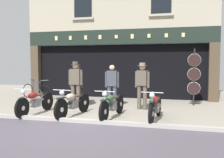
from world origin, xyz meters
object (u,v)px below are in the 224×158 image
shopkeeper_center (112,83)px  tyre_sign_pole (194,75)px  motorcycle_center (112,104)px  advert_board_near (77,63)px  motorcycle_center_right (155,106)px  motorcycle_center_left (73,103)px  motorcycle_left (35,101)px  assistant_far_right (76,82)px  leaning_bicycle (36,91)px  salesman_right (142,83)px  salesman_left (76,82)px  advert_board_far (54,66)px

shopkeeper_center → tyre_sign_pole: size_ratio=0.71×
motorcycle_center → advert_board_near: advert_board_near is taller
motorcycle_center → motorcycle_center_right: (1.33, -0.00, 0.00)m
motorcycle_center_left → motorcycle_center: (1.29, 0.08, -0.00)m
motorcycle_left → motorcycle_center: motorcycle_center is taller
assistant_far_right → motorcycle_center_left: bearing=106.6°
motorcycle_center_right → advert_board_near: advert_board_near is taller
motorcycle_center → leaning_bicycle: 5.46m
motorcycle_center_right → salesman_right: size_ratio=1.15×
tyre_sign_pole → leaning_bicycle: size_ratio=1.30×
shopkeeper_center → leaning_bicycle: 4.19m
motorcycle_left → salesman_right: salesman_right is taller
assistant_far_right → leaning_bicycle: assistant_far_right is taller
salesman_left → shopkeeper_center: salesman_left is taller
motorcycle_center → motorcycle_center_right: motorcycle_center is taller
tyre_sign_pole → leaning_bicycle: bearing=179.7°
motorcycle_center_left → motorcycle_center_right: size_ratio=1.03×
advert_board_far → salesman_left: bearing=-50.9°
motorcycle_center → tyre_sign_pole: size_ratio=0.90×
motorcycle_center_left → leaning_bicycle: leaning_bicycle is taller
motorcycle_center_right → advert_board_near: 6.40m
leaning_bicycle → tyre_sign_pole: bearing=104.5°
motorcycle_center_right → advert_board_near: (-4.39, 4.48, 1.28)m
salesman_right → shopkeeper_center: bearing=-3.2°
salesman_left → advert_board_near: advert_board_near is taller
shopkeeper_center → assistant_far_right: bearing=-6.7°
advert_board_far → assistant_far_right: bearing=-47.2°
assistant_far_right → advert_board_far: advert_board_far is taller
motorcycle_center → assistant_far_right: (-2.04, 2.01, 0.49)m
motorcycle_center_left → advert_board_near: size_ratio=2.27×
tyre_sign_pole → leaning_bicycle: tyre_sign_pole is taller
motorcycle_center → advert_board_far: size_ratio=2.33×
motorcycle_left → motorcycle_center: bearing=-174.5°
motorcycle_center_left → advert_board_far: (-3.04, 4.56, 1.13)m
motorcycle_center → salesman_left: bearing=-31.9°
motorcycle_center_left → shopkeeper_center: bearing=-102.3°
motorcycle_left → assistant_far_right: 2.26m
motorcycle_center → motorcycle_center_right: bearing=-174.5°
salesman_right → assistant_far_right: salesman_right is taller
shopkeeper_center → salesman_right: 1.30m
motorcycle_center → shopkeeper_center: size_ratio=1.27×
shopkeeper_center → motorcycle_center_left: bearing=63.8°
tyre_sign_pole → advert_board_far: 7.12m
motorcycle_center → salesman_left: 2.36m
assistant_far_right → advert_board_near: size_ratio=1.82×
motorcycle_center_right → salesman_left: (-3.15, 1.39, 0.56)m
shopkeeper_center → advert_board_far: advert_board_far is taller
motorcycle_center_right → leaning_bicycle: (-5.88, 3.03, -0.05)m
advert_board_far → motorcycle_center: bearing=-46.0°
assistant_far_right → shopkeeper_center: bearing=175.9°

